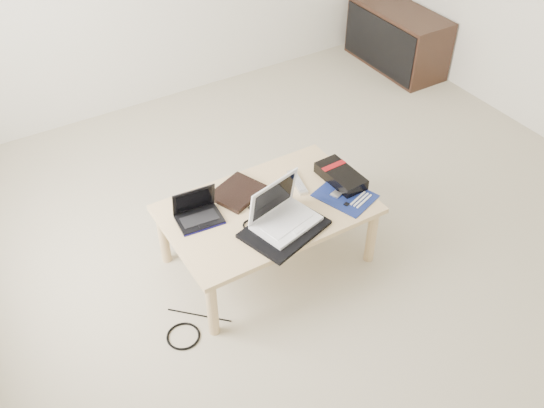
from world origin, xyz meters
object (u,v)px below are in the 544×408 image
media_cabinet (397,38)px  netbook (198,213)px  white_laptop (282,214)px  gpu_box (341,176)px  coffee_table (267,214)px

media_cabinet → netbook: size_ratio=3.65×
media_cabinet → white_laptop: bearing=-143.4°
media_cabinet → white_laptop: (-2.15, -1.60, 0.22)m
media_cabinet → gpu_box: size_ratio=2.90×
media_cabinet → netbook: netbook is taller
white_laptop → gpu_box: 0.49m
gpu_box → coffee_table: bearing=177.7°
coffee_table → white_laptop: white_laptop is taller
coffee_table → white_laptop: (-0.00, -0.15, 0.12)m
coffee_table → media_cabinet: bearing=34.0°
coffee_table → netbook: 0.38m
media_cabinet → gpu_box: media_cabinet is taller
coffee_table → gpu_box: (0.47, -0.02, 0.08)m
netbook → white_laptop: 0.44m
gpu_box → white_laptop: bearing=-164.3°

